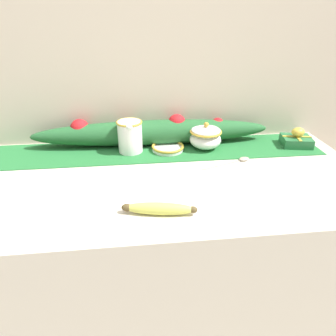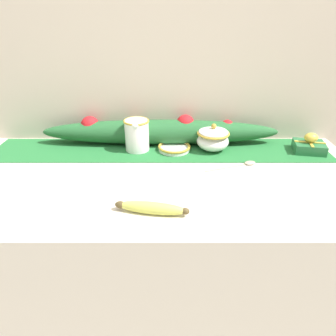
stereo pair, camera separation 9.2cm
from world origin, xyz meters
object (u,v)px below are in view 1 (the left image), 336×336
at_px(sugar_bowl, 205,137).
at_px(spoon, 241,160).
at_px(cream_pitcher, 130,135).
at_px(gift_box, 296,140).
at_px(small_dish, 168,148).
at_px(banana, 159,209).

distance_m(sugar_bowl, spoon, 0.17).
relative_size(cream_pitcher, gift_box, 0.98).
height_order(sugar_bowl, small_dish, sugar_bowl).
height_order(small_dish, spoon, small_dish).
bearing_deg(sugar_bowl, banana, -117.71).
relative_size(sugar_bowl, gift_box, 0.99).
distance_m(banana, spoon, 0.43).
bearing_deg(small_dish, sugar_bowl, 2.07).
xyz_separation_m(sugar_bowl, gift_box, (0.37, -0.02, -0.02)).
bearing_deg(spoon, gift_box, 2.42).
height_order(small_dish, gift_box, gift_box).
xyz_separation_m(cream_pitcher, small_dish, (0.14, -0.01, -0.05)).
xyz_separation_m(sugar_bowl, spoon, (0.10, -0.12, -0.04)).
bearing_deg(sugar_bowl, cream_pitcher, 179.64).
xyz_separation_m(banana, gift_box, (0.58, 0.39, 0.01)).
bearing_deg(gift_box, banana, -145.97).
distance_m(sugar_bowl, gift_box, 0.37).
bearing_deg(cream_pitcher, sugar_bowl, -0.36).
xyz_separation_m(small_dish, spoon, (0.25, -0.12, -0.01)).
xyz_separation_m(spoon, gift_box, (0.26, 0.11, 0.02)).
height_order(sugar_bowl, spoon, sugar_bowl).
bearing_deg(gift_box, small_dish, 178.68).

